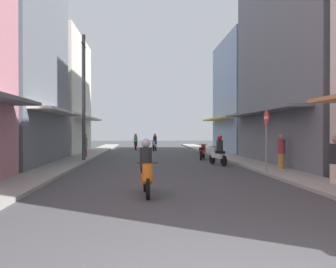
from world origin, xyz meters
TOP-DOWN VIEW (x-y plane):
  - ground_plane at (0.00, 16.44)m, footprint 89.93×89.93m
  - sidewalk_left at (-4.90, 16.44)m, footprint 1.66×48.88m
  - sidewalk_right at (4.90, 16.44)m, footprint 1.66×48.88m
  - building_left_far at (-8.72, 24.41)m, footprint 7.05×8.53m
  - building_right_mid at (8.72, 14.33)m, footprint 7.05×11.24m
  - building_right_far at (8.72, 24.45)m, footprint 7.05×8.26m
  - motorbike_orange at (-0.78, 6.17)m, footprint 0.55×1.81m
  - motorbike_silver at (0.15, 27.54)m, footprint 0.61×1.79m
  - motorbike_white at (3.05, 14.26)m, footprint 0.70×1.76m
  - motorbike_maroon at (-1.61, 29.09)m, footprint 0.55×1.81m
  - motorbike_red at (2.88, 17.96)m, footprint 0.72×1.75m
  - pedestrian_far at (5.21, 7.03)m, footprint 0.34×0.34m
  - pedestrian_crossing at (5.31, 11.47)m, footprint 0.34×0.34m
  - pedestrian_midway at (-4.68, 19.12)m, footprint 0.44×0.44m
  - utility_pole at (-4.32, 16.67)m, footprint 0.20×1.20m
  - street_sign_no_entry at (4.22, 10.40)m, footprint 0.07×0.60m

SIDE VIEW (x-z plane):
  - ground_plane at x=0.00m, z-range 0.00..0.00m
  - sidewalk_left at x=-4.90m, z-range 0.00..0.12m
  - sidewalk_right at x=4.90m, z-range 0.00..0.12m
  - motorbike_red at x=2.88m, z-range 0.02..0.99m
  - motorbike_orange at x=-0.78m, z-range -0.09..1.49m
  - motorbike_silver at x=0.15m, z-range -0.09..1.49m
  - motorbike_white at x=3.05m, z-range -0.09..1.49m
  - motorbike_maroon at x=-1.61m, z-range -0.09..1.49m
  - pedestrian_far at x=5.21m, z-range 0.00..1.64m
  - pedestrian_crossing at x=5.31m, z-range 0.00..1.69m
  - pedestrian_midway at x=-4.68m, z-range 0.11..1.83m
  - street_sign_no_entry at x=4.22m, z-range 0.39..3.04m
  - utility_pole at x=-4.32m, z-range 0.08..7.46m
  - building_left_far at x=-8.72m, z-range 0.00..9.35m
  - building_right_far at x=8.72m, z-range 0.00..9.40m
  - building_right_mid at x=8.72m, z-range -0.01..17.38m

